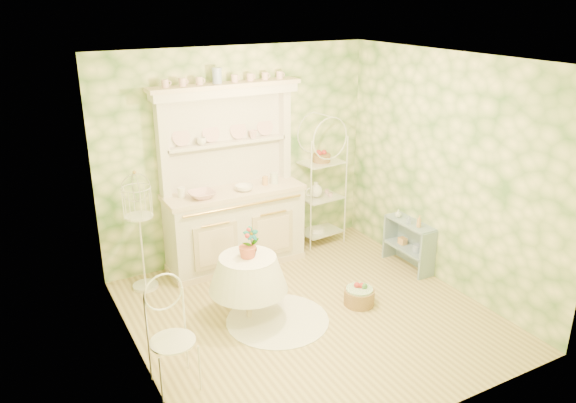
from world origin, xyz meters
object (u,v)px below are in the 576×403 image
kitchen_dresser (234,179)px  birdcage_stand (141,235)px  floor_basket (359,294)px  bakers_rack (321,179)px  round_table (249,292)px  cafe_chair (173,343)px  side_shelf (409,244)px

kitchen_dresser → birdcage_stand: 1.29m
birdcage_stand → floor_basket: 2.57m
bakers_rack → floor_basket: bearing=-114.0°
birdcage_stand → bakers_rack: bearing=3.5°
round_table → kitchen_dresser: bearing=72.3°
cafe_chair → floor_basket: (2.23, 0.35, -0.31)m
kitchen_dresser → birdcage_stand: (-1.20, -0.06, -0.47)m
round_table → birdcage_stand: bearing=124.4°
birdcage_stand → floor_basket: birdcage_stand is taller
kitchen_dresser → bakers_rack: size_ratio=1.26×
side_shelf → cafe_chair: 3.42m
floor_basket → bakers_rack: bearing=72.7°
bakers_rack → side_shelf: size_ratio=2.46×
kitchen_dresser → side_shelf: (1.88, -1.12, -0.83)m
side_shelf → birdcage_stand: size_ratio=0.55×
bakers_rack → side_shelf: bearing=-71.8°
bakers_rack → cafe_chair: (-2.76, -2.03, -0.48)m
bakers_rack → floor_basket: bakers_rack is taller
birdcage_stand → floor_basket: bearing=-37.4°
kitchen_dresser → floor_basket: bearing=-63.4°
bakers_rack → round_table: bearing=-148.9°
side_shelf → floor_basket: bearing=-150.5°
bakers_rack → cafe_chair: bakers_rack is taller
floor_basket → cafe_chair: bearing=-171.1°
side_shelf → floor_basket: 1.20m
round_table → floor_basket: size_ratio=1.55×
kitchen_dresser → cafe_chair: (-1.44, -1.94, -0.71)m
kitchen_dresser → cafe_chair: bearing=-126.6°
side_shelf → birdcage_stand: bearing=167.3°
kitchen_dresser → round_table: bearing=-107.7°
round_table → cafe_chair: cafe_chair is taller
cafe_chair → birdcage_stand: bearing=79.4°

